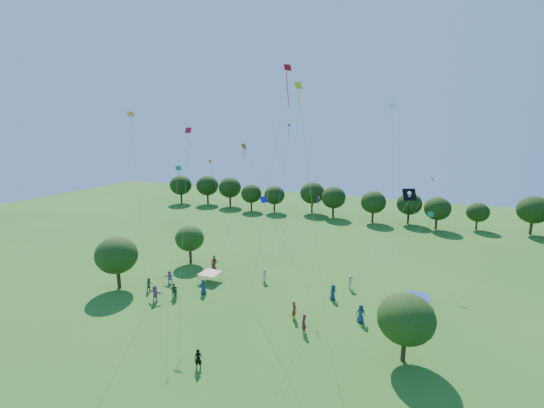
{
  "coord_description": "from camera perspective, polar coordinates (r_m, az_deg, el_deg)",
  "views": [
    {
      "loc": [
        12.57,
        -16.05,
        17.82
      ],
      "look_at": [
        0.0,
        14.0,
        11.0
      ],
      "focal_mm": 24.0,
      "sensor_mm": 36.0,
      "label": 1
    }
  ],
  "objects": [
    {
      "name": "small_kite_6",
      "position": [
        32.54,
        18.41,
        7.98
      ],
      "size": [
        1.81,
        0.82,
        18.61
      ],
      "color": "white"
    },
    {
      "name": "crowd_person_12",
      "position": [
        36.31,
        13.75,
        -16.33
      ],
      "size": [
        0.98,
        0.72,
        1.79
      ],
      "primitive_type": "imported",
      "rotation": [
        0.0,
        0.0,
        0.31
      ],
      "color": "navy",
      "rests_on": "ground"
    },
    {
      "name": "tent_red_stripe",
      "position": [
        44.25,
        -9.69,
        -10.64
      ],
      "size": [
        2.2,
        2.2,
        1.1
      ],
      "color": "red",
      "rests_on": "ground"
    },
    {
      "name": "crowd_person_0",
      "position": [
        41.38,
        -10.74,
        -12.62
      ],
      "size": [
        0.88,
        0.93,
        1.69
      ],
      "primitive_type": "imported",
      "rotation": [
        0.0,
        0.0,
        4.02
      ],
      "color": "navy",
      "rests_on": "ground"
    },
    {
      "name": "small_kite_8",
      "position": [
        40.89,
        -13.18,
        7.24
      ],
      "size": [
        0.72,
        2.83,
        16.59
      ],
      "color": "red"
    },
    {
      "name": "small_kite_11",
      "position": [
        37.27,
        -14.76,
        1.38
      ],
      "size": [
        2.61,
        0.67,
        12.91
      ],
      "color": "#1A9043"
    },
    {
      "name": "crowd_person_13",
      "position": [
        47.07,
        -9.24,
        -9.43
      ],
      "size": [
        0.78,
        0.73,
        1.76
      ],
      "primitive_type": "imported",
      "rotation": [
        0.0,
        0.0,
        5.66
      ],
      "color": "maroon",
      "rests_on": "ground"
    },
    {
      "name": "small_kite_0",
      "position": [
        32.7,
        -1.34,
        2.36
      ],
      "size": [
        5.64,
        4.67,
        15.18
      ],
      "color": "#D45A0C"
    },
    {
      "name": "small_kite_2",
      "position": [
        28.93,
        5.23,
        9.2
      ],
      "size": [
        2.7,
        1.46,
        19.95
      ],
      "color": "yellow"
    },
    {
      "name": "near_tree_north",
      "position": [
        49.9,
        -12.8,
        -5.28
      ],
      "size": [
        3.8,
        3.8,
        5.12
      ],
      "color": "#422B19",
      "rests_on": "ground"
    },
    {
      "name": "crowd_person_8",
      "position": [
        43.57,
        -18.67,
        -11.87
      ],
      "size": [
        0.59,
        0.84,
        1.54
      ],
      "primitive_type": "imported",
      "rotation": [
        0.0,
        0.0,
        1.31
      ],
      "color": "#285B27",
      "rests_on": "ground"
    },
    {
      "name": "crowd_person_7",
      "position": [
        35.93,
        3.5,
        -16.32
      ],
      "size": [
        0.45,
        0.68,
        1.77
      ],
      "primitive_type": "imported",
      "rotation": [
        0.0,
        0.0,
        1.53
      ],
      "color": "maroon",
      "rests_on": "ground"
    },
    {
      "name": "near_tree_west",
      "position": [
        44.5,
        -23.2,
        -7.39
      ],
      "size": [
        4.61,
        4.61,
        5.99
      ],
      "color": "#422B19",
      "rests_on": "ground"
    },
    {
      "name": "red_high_kite",
      "position": [
        34.49,
        1.34,
        13.48
      ],
      "size": [
        3.82,
        1.12,
        22.14
      ],
      "color": "red"
    },
    {
      "name": "man_in_black",
      "position": [
        30.21,
        -11.49,
        -22.73
      ],
      "size": [
        0.69,
        0.58,
        1.59
      ],
      "primitive_type": "imported",
      "rotation": [
        0.0,
        0.0,
        0.38
      ],
      "color": "black",
      "rests_on": "ground"
    },
    {
      "name": "crowd_person_3",
      "position": [
        42.73,
        12.22,
        -11.89
      ],
      "size": [
        0.55,
        1.11,
        1.66
      ],
      "primitive_type": "imported",
      "rotation": [
        0.0,
        0.0,
        1.51
      ],
      "color": "#ACA989",
      "rests_on": "ground"
    },
    {
      "name": "crowd_person_2",
      "position": [
        40.86,
        -15.03,
        -13.31
      ],
      "size": [
        0.83,
        0.66,
        1.48
      ],
      "primitive_type": "imported",
      "rotation": [
        0.0,
        0.0,
        5.86
      ],
      "color": "#235330",
      "rests_on": "ground"
    },
    {
      "name": "tent_blue",
      "position": [
        40.81,
        21.8,
        -13.36
      ],
      "size": [
        2.2,
        2.2,
        1.1
      ],
      "color": "#1A2CAB",
      "rests_on": "ground"
    },
    {
      "name": "crowd_person_6",
      "position": [
        39.96,
        9.53,
        -13.48
      ],
      "size": [
        0.79,
        0.95,
        1.69
      ],
      "primitive_type": "imported",
      "rotation": [
        0.0,
        0.0,
        1.08
      ],
      "color": "navy",
      "rests_on": "ground"
    },
    {
      "name": "small_kite_5",
      "position": [
        47.11,
        5.69,
        -1.52
      ],
      "size": [
        3.87,
        7.59,
        7.8
      ],
      "color": "#9F1A87"
    },
    {
      "name": "near_tree_east",
      "position": [
        30.78,
        20.27,
        -16.54
      ],
      "size": [
        4.34,
        4.34,
        5.53
      ],
      "color": "#422B19",
      "rests_on": "ground"
    },
    {
      "name": "crowd_person_10",
      "position": [
        41.36,
        -15.13,
        -12.94
      ],
      "size": [
        0.92,
        0.96,
        1.56
      ],
      "primitive_type": "imported",
      "rotation": [
        0.0,
        0.0,
        3.99
      ],
      "color": "#3D3230",
      "rests_on": "ground"
    },
    {
      "name": "small_kite_9",
      "position": [
        43.13,
        21.91,
        -0.26
      ],
      "size": [
        5.14,
        5.25,
        11.18
      ],
      "color": "#FF3A0D"
    },
    {
      "name": "pirate_kite",
      "position": [
        30.55,
        20.45,
        0.86
      ],
      "size": [
        5.91,
        0.93,
        11.84
      ],
      "color": "black"
    },
    {
      "name": "crowd_person_11",
      "position": [
        44.95,
        -15.74,
        -10.94
      ],
      "size": [
        1.39,
        1.35,
        1.53
      ],
      "primitive_type": "imported",
      "rotation": [
        0.0,
        0.0,
        3.89
      ],
      "color": "#A362A8",
      "rests_on": "ground"
    },
    {
      "name": "crowd_person_1",
      "position": [
        33.94,
        5.0,
        -18.17
      ],
      "size": [
        0.45,
        0.67,
        1.75
      ],
      "primitive_type": "imported",
      "rotation": [
        0.0,
        0.0,
        4.67
      ],
      "color": "maroon",
      "rests_on": "ground"
    },
    {
      "name": "small_kite_7",
      "position": [
        44.13,
        1.85,
        5.69
      ],
      "size": [
        0.92,
        4.49,
        17.01
      ],
      "color": "#0B6CAA"
    },
    {
      "name": "crowd_person_9",
      "position": [
        43.66,
        -1.13,
        -11.1
      ],
      "size": [
        1.16,
        0.91,
        1.63
      ],
      "primitive_type": "imported",
      "rotation": [
        0.0,
        0.0,
        2.67
      ],
      "color": "#BBAB96",
      "rests_on": "ground"
    },
    {
      "name": "crowd_person_5",
      "position": [
        40.92,
        -17.85,
        -13.2
      ],
      "size": [
        1.69,
        0.63,
        1.81
      ],
      "primitive_type": "imported",
      "rotation": [
        0.0,
        0.0,
        3.16
      ],
      "color": "#A96399",
      "rests_on": "ground"
    },
    {
      "name": "small_kite_1",
      "position": [
        47.94,
        -8.84,
        3.13
      ],
      "size": [
        3.99,
        1.34,
        12.46
      ],
      "color": "#D35E0B"
    },
    {
      "name": "small_kite_10",
      "position": [
        37.45,
        -20.77,
        7.07
      ],
      "size": [
        1.89,
        1.72,
        18.05
      ],
      "color": "orange"
    },
    {
      "name": "small_kite_4",
      "position": [
        33.43,
        -0.11,
        -1.92
      ],
      "size": [
        4.08,
        3.37,
        10.42
      ],
      "color": "#1613C7"
    },
    {
      "name": "small_kite_3",
      "position": [
        45.64,
        22.69,
        -2.82
      ],
      "size": [
        5.69,
        6.37,
        6.96
      ],
      "color": "#188549"
    },
    {
      "name": "treeline",
      "position": [
        74.17,
        11.19,
        0.93
      ],
      "size": [
        88.01,
        8.77,
        6.77
      ],
      "color": "#422B19",
      "rests_on": "ground"
    },
    {
      "name": "crowd_person_4",
      "position": [
        47.92,
        -9.02,
        -9.0
      ],
      "size": [
        1.14,
        0.69,
        1.81
      ],
      "primitive_type": "imported",
      "rotation": [
        0.0,
        0.0,
        2.93
      ],
      "color": "#3C3730",
      "rests_on": "ground"
    }
  ]
}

